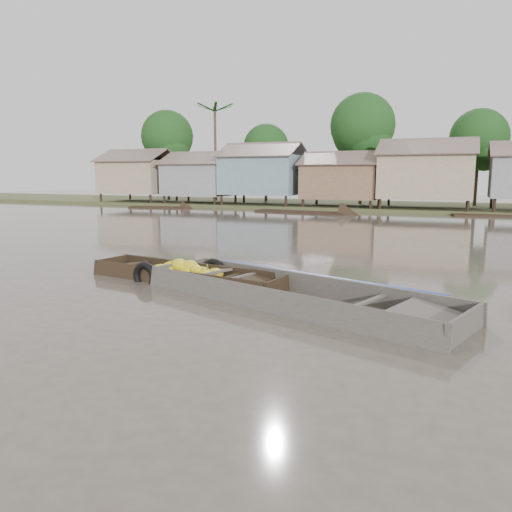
% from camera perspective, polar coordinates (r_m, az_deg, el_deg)
% --- Properties ---
extents(ground, '(120.00, 120.00, 0.00)m').
position_cam_1_polar(ground, '(11.47, -4.37, -4.92)').
color(ground, '#4E443C').
rests_on(ground, ground).
extents(riverbank, '(120.00, 12.47, 10.22)m').
position_cam_1_polar(riverbank, '(41.83, 19.86, 9.20)').
color(riverbank, '#384723').
rests_on(riverbank, ground).
extents(banana_boat, '(5.87, 2.30, 0.82)m').
position_cam_1_polar(banana_boat, '(13.43, -8.30, -2.14)').
color(banana_boat, black).
rests_on(banana_boat, ground).
extents(viewer_boat, '(7.88, 4.32, 0.62)m').
position_cam_1_polar(viewer_boat, '(11.14, 4.32, -5.01)').
color(viewer_boat, '#3D3833').
rests_on(viewer_boat, ground).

